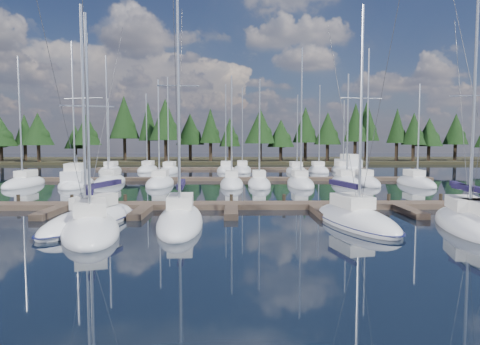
{
  "coord_description": "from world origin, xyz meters",
  "views": [
    {
      "loc": [
        0.09,
        -13.11,
        4.9
      ],
      "look_at": [
        0.71,
        22.0,
        2.33
      ],
      "focal_mm": 32.0,
      "sensor_mm": 36.0,
      "label": 1
    }
  ],
  "objects_px": {
    "front_sailboat_1": "(91,220)",
    "front_sailboat_3": "(180,220)",
    "front_sailboat_4": "(355,220)",
    "front_sailboat_2": "(91,229)",
    "front_sailboat_5": "(467,223)",
    "main_dock": "(231,207)",
    "motor_yacht_left": "(76,182)",
    "motor_yacht_right": "(348,168)"
  },
  "relations": [
    {
      "from": "front_sailboat_5",
      "to": "motor_yacht_right",
      "type": "relative_size",
      "value": 1.37
    },
    {
      "from": "front_sailboat_3",
      "to": "front_sailboat_4",
      "type": "relative_size",
      "value": 1.09
    },
    {
      "from": "front_sailboat_2",
      "to": "motor_yacht_right",
      "type": "height_order",
      "value": "front_sailboat_2"
    },
    {
      "from": "main_dock",
      "to": "motor_yacht_left",
      "type": "xyz_separation_m",
      "value": [
        -16.97,
        16.04,
        0.26
      ]
    },
    {
      "from": "front_sailboat_3",
      "to": "motor_yacht_left",
      "type": "xyz_separation_m",
      "value": [
        -13.99,
        21.68,
        0.17
      ]
    },
    {
      "from": "front_sailboat_3",
      "to": "front_sailboat_4",
      "type": "bearing_deg",
      "value": -0.36
    },
    {
      "from": "front_sailboat_4",
      "to": "motor_yacht_left",
      "type": "height_order",
      "value": "front_sailboat_4"
    },
    {
      "from": "front_sailboat_5",
      "to": "front_sailboat_1",
      "type": "bearing_deg",
      "value": 176.61
    },
    {
      "from": "front_sailboat_1",
      "to": "front_sailboat_4",
      "type": "xyz_separation_m",
      "value": [
        15.5,
        -0.14,
        -0.0
      ]
    },
    {
      "from": "front_sailboat_4",
      "to": "motor_yacht_left",
      "type": "bearing_deg",
      "value": 138.15
    },
    {
      "from": "main_dock",
      "to": "front_sailboat_4",
      "type": "bearing_deg",
      "value": -37.98
    },
    {
      "from": "front_sailboat_1",
      "to": "front_sailboat_2",
      "type": "relative_size",
      "value": 1.09
    },
    {
      "from": "motor_yacht_left",
      "to": "front_sailboat_4",
      "type": "bearing_deg",
      "value": -41.85
    },
    {
      "from": "front_sailboat_3",
      "to": "front_sailboat_4",
      "type": "height_order",
      "value": "front_sailboat_3"
    },
    {
      "from": "main_dock",
      "to": "motor_yacht_right",
      "type": "xyz_separation_m",
      "value": [
        18.9,
        38.57,
        0.31
      ]
    },
    {
      "from": "front_sailboat_1",
      "to": "front_sailboat_4",
      "type": "bearing_deg",
      "value": -0.51
    },
    {
      "from": "front_sailboat_4",
      "to": "front_sailboat_3",
      "type": "bearing_deg",
      "value": 179.64
    },
    {
      "from": "front_sailboat_1",
      "to": "front_sailboat_5",
      "type": "height_order",
      "value": "front_sailboat_5"
    },
    {
      "from": "front_sailboat_5",
      "to": "front_sailboat_3",
      "type": "bearing_deg",
      "value": 175.79
    },
    {
      "from": "front_sailboat_2",
      "to": "front_sailboat_3",
      "type": "height_order",
      "value": "front_sailboat_3"
    },
    {
      "from": "front_sailboat_3",
      "to": "motor_yacht_right",
      "type": "bearing_deg",
      "value": 63.67
    },
    {
      "from": "front_sailboat_1",
      "to": "front_sailboat_3",
      "type": "bearing_deg",
      "value": -0.81
    },
    {
      "from": "motor_yacht_right",
      "to": "front_sailboat_1",
      "type": "bearing_deg",
      "value": -121.55
    },
    {
      "from": "front_sailboat_4",
      "to": "front_sailboat_5",
      "type": "relative_size",
      "value": 1.0
    },
    {
      "from": "main_dock",
      "to": "motor_yacht_left",
      "type": "relative_size",
      "value": 5.11
    },
    {
      "from": "front_sailboat_2",
      "to": "front_sailboat_5",
      "type": "xyz_separation_m",
      "value": [
        20.75,
        1.18,
        0.01
      ]
    },
    {
      "from": "front_sailboat_1",
      "to": "front_sailboat_5",
      "type": "xyz_separation_m",
      "value": [
        21.53,
        -1.27,
        0.01
      ]
    },
    {
      "from": "front_sailboat_2",
      "to": "front_sailboat_5",
      "type": "bearing_deg",
      "value": 3.25
    },
    {
      "from": "front_sailboat_2",
      "to": "front_sailboat_4",
      "type": "xyz_separation_m",
      "value": [
        14.72,
        2.31,
        0.0
      ]
    },
    {
      "from": "main_dock",
      "to": "front_sailboat_3",
      "type": "xyz_separation_m",
      "value": [
        -2.98,
        -5.64,
        0.09
      ]
    },
    {
      "from": "main_dock",
      "to": "front_sailboat_4",
      "type": "height_order",
      "value": "front_sailboat_4"
    },
    {
      "from": "front_sailboat_4",
      "to": "front_sailboat_5",
      "type": "distance_m",
      "value": 6.13
    },
    {
      "from": "front_sailboat_2",
      "to": "motor_yacht_right",
      "type": "distance_m",
      "value": 53.51
    },
    {
      "from": "front_sailboat_1",
      "to": "motor_yacht_right",
      "type": "bearing_deg",
      "value": 58.45
    },
    {
      "from": "main_dock",
      "to": "motor_yacht_left",
      "type": "distance_m",
      "value": 23.35
    },
    {
      "from": "front_sailboat_2",
      "to": "motor_yacht_left",
      "type": "bearing_deg",
      "value": 111.65
    },
    {
      "from": "front_sailboat_2",
      "to": "front_sailboat_3",
      "type": "bearing_deg",
      "value": 28.19
    },
    {
      "from": "motor_yacht_left",
      "to": "motor_yacht_right",
      "type": "height_order",
      "value": "motor_yacht_right"
    },
    {
      "from": "main_dock",
      "to": "motor_yacht_right",
      "type": "distance_m",
      "value": 42.96
    },
    {
      "from": "front_sailboat_5",
      "to": "front_sailboat_2",
      "type": "bearing_deg",
      "value": -176.75
    },
    {
      "from": "front_sailboat_2",
      "to": "front_sailboat_5",
      "type": "height_order",
      "value": "front_sailboat_5"
    },
    {
      "from": "front_sailboat_1",
      "to": "front_sailboat_2",
      "type": "bearing_deg",
      "value": -72.32
    }
  ]
}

